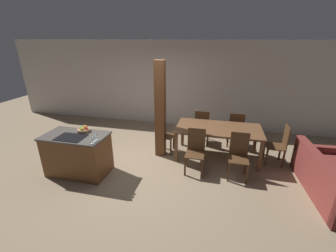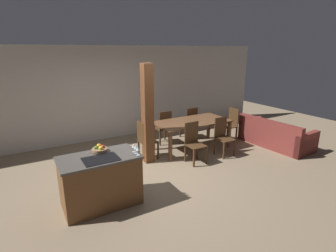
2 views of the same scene
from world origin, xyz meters
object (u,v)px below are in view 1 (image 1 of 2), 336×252
object	(u,v)px
kitchen_island	(78,154)
dining_chair_near_right	(239,155)
wine_glass_middle	(94,136)
dining_chair_head_end	(162,133)
timber_post	(160,110)
dining_chair_far_right	(236,129)
dining_chair_near_left	(195,150)
dining_chair_far_left	(202,126)
wine_glass_near	(91,138)
couch	(333,182)
dining_table	(218,131)
dining_chair_foot_end	(279,144)
fruit_bowl	(84,129)
wine_glass_far	(96,135)

from	to	relation	value
kitchen_island	dining_chair_near_right	world-z (taller)	dining_chair_near_right
wine_glass_middle	dining_chair_head_end	size ratio (longest dim) A/B	0.16
kitchen_island	timber_post	xyz separation A→B (m)	(1.50, 1.22, 0.71)
wine_glass_middle	dining_chair_far_right	distance (m)	3.64
dining_chair_near_right	dining_chair_head_end	size ratio (longest dim) A/B	1.00
dining_chair_near_left	dining_chair_far_left	xyz separation A→B (m)	(0.00, 1.46, 0.00)
wine_glass_near	dining_chair_far_right	bearing A→B (deg)	41.39
dining_chair_far_left	dining_chair_near_right	bearing A→B (deg)	121.56
dining_chair_head_end	couch	xyz separation A→B (m)	(3.52, -0.97, -0.22)
wine_glass_middle	dining_table	distance (m)	2.82
dining_table	dining_chair_foot_end	bearing A→B (deg)	0.00
fruit_bowl	dining_chair_far_right	xyz separation A→B (m)	(3.24, 1.91, -0.45)
wine_glass_middle	dining_chair_foot_end	distance (m)	4.04
fruit_bowl	dining_chair_far_left	xyz separation A→B (m)	(2.34, 1.91, -0.45)
fruit_bowl	couch	distance (m)	4.98
dining_chair_far_right	dining_chair_head_end	bearing A→B (deg)	21.80
wine_glass_near	dining_chair_foot_end	bearing A→B (deg)	24.71
dining_table	dining_chair_near_right	bearing A→B (deg)	-58.44
dining_chair_near_right	dining_chair_foot_end	distance (m)	1.18
kitchen_island	couch	world-z (taller)	kitchen_island
dining_chair_far_left	wine_glass_near	bearing A→B (deg)	52.60
couch	dining_chair_foot_end	bearing A→B (deg)	34.53
fruit_bowl	wine_glass_middle	world-z (taller)	wine_glass_middle
dining_table	dining_chair_foot_end	size ratio (longest dim) A/B	2.09
wine_glass_near	dining_chair_near_left	xyz separation A→B (m)	(1.85, 0.96, -0.52)
wine_glass_near	dining_chair_near_left	size ratio (longest dim) A/B	0.16
dining_chair_near_left	timber_post	size ratio (longest dim) A/B	0.41
wine_glass_near	dining_chair_near_right	world-z (taller)	wine_glass_near
dining_chair_near_left	timber_post	xyz separation A→B (m)	(-0.93, 0.55, 0.66)
wine_glass_near	dining_chair_head_end	bearing A→B (deg)	61.39
dining_chair_head_end	dining_table	bearing A→B (deg)	-90.00
wine_glass_far	dining_chair_far_right	distance (m)	3.59
fruit_bowl	dining_chair_near_left	world-z (taller)	fruit_bowl
dining_table	wine_glass_far	bearing A→B (deg)	-146.46
kitchen_island	wine_glass_middle	size ratio (longest dim) A/B	8.44
wine_glass_middle	dining_chair_far_left	bearing A→B (deg)	51.63
dining_chair_far_right	couch	bearing A→B (deg)	134.89
fruit_bowl	dining_chair_near_left	size ratio (longest dim) A/B	0.28
kitchen_island	fruit_bowl	size ratio (longest dim) A/B	4.89
wine_glass_middle	couch	bearing A→B (deg)	8.11
dining_chair_near_left	dining_chair_near_right	xyz separation A→B (m)	(0.89, 0.00, 0.00)
dining_chair_near_right	kitchen_island	bearing A→B (deg)	-168.70
fruit_bowl	wine_glass_far	distance (m)	0.61
fruit_bowl	dining_table	world-z (taller)	fruit_bowl
dining_table	dining_chair_near_left	bearing A→B (deg)	-121.56
wine_glass_near	dining_chair_far_right	distance (m)	3.69
kitchen_island	couch	xyz separation A→B (m)	(5.02, 0.42, -0.17)
dining_chair_head_end	dining_chair_foot_end	distance (m)	2.75
dining_chair_near_right	timber_post	bearing A→B (deg)	163.12
wine_glass_far	timber_post	distance (m)	1.64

